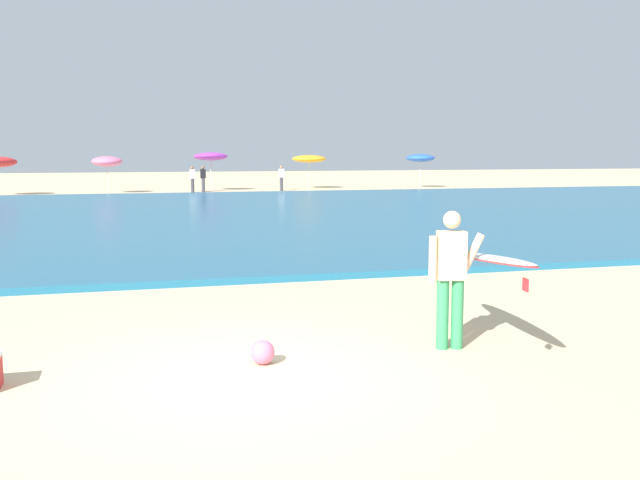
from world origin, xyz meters
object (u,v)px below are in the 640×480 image
beach_umbrella_4 (420,158)px  beachgoer_near_row_mid (192,178)px  beach_umbrella_1 (107,161)px  beach_umbrella_3 (309,159)px  surfer_with_board (472,266)px  beachgoer_near_row_right (281,177)px  beachgoer_near_row_left (203,178)px  beach_ball (263,352)px  beach_umbrella_2 (211,157)px

beach_umbrella_4 → beachgoer_near_row_mid: 15.50m
beach_umbrella_1 → beach_umbrella_3: 12.95m
surfer_with_board → beachgoer_near_row_right: surfer_with_board is taller
beach_umbrella_3 → beach_umbrella_4: (7.53, -0.93, 0.05)m
beachgoer_near_row_right → beachgoer_near_row_left: bearing=-179.4°
beach_umbrella_4 → surfer_with_board: bearing=-112.2°
beach_umbrella_4 → beachgoer_near_row_left: 14.81m
beach_umbrella_4 → beachgoer_near_row_left: bearing=-175.4°
beach_umbrella_3 → beach_ball: bearing=-105.0°
beach_umbrella_1 → beachgoer_near_row_left: 5.66m
beach_umbrella_1 → beach_umbrella_2: (6.19, 1.33, 0.26)m
beach_umbrella_1 → beach_umbrella_4: beach_umbrella_4 is taller
beach_umbrella_2 → beachgoer_near_row_mid: beach_umbrella_2 is taller
beach_umbrella_1 → beach_ball: size_ratio=7.70×
surfer_with_board → beach_umbrella_3: (7.51, 37.77, 0.93)m
beach_umbrella_2 → beachgoer_near_row_mid: (-1.29, -1.51, -1.30)m
beach_umbrella_2 → beachgoer_near_row_right: size_ratio=1.55×
beachgoer_near_row_right → beachgoer_near_row_mid: bearing=-176.8°
surfer_with_board → beach_ball: bearing=179.9°
beach_umbrella_3 → beachgoer_near_row_mid: beach_umbrella_3 is taller
beach_umbrella_2 → beach_umbrella_4: bearing=-0.3°
beach_umbrella_1 → beach_umbrella_3: beach_umbrella_3 is taller
beachgoer_near_row_right → beach_ball: size_ratio=5.52×
beach_umbrella_3 → beachgoer_near_row_right: bearing=-138.5°
beach_umbrella_3 → beachgoer_near_row_left: bearing=-163.7°
beach_umbrella_3 → beach_umbrella_1: bearing=-170.3°
surfer_with_board → beach_umbrella_3: size_ratio=1.30×
beach_umbrella_2 → beachgoer_near_row_left: beach_umbrella_2 is taller
beach_umbrella_3 → beach_ball: (-10.15, -37.76, -1.83)m
surfer_with_board → beach_umbrella_4: bearing=67.8°
beach_umbrella_4 → beach_umbrella_3: bearing=172.9°
beach_umbrella_2 → beach_ball: beach_umbrella_2 is taller
beach_umbrella_1 → beachgoer_near_row_mid: size_ratio=1.40×
surfer_with_board → beachgoer_near_row_left: (0.32, 35.66, -0.19)m
beach_umbrella_1 → beach_umbrella_4: 20.33m
beachgoer_near_row_left → beach_ball: size_ratio=5.52×
surfer_with_board → beach_ball: 2.79m
beach_umbrella_3 → beachgoer_near_row_mid: 8.29m
beachgoer_near_row_left → beach_umbrella_1: bearing=-179.2°
beach_umbrella_3 → surfer_with_board: bearing=-101.2°
surfer_with_board → beach_umbrella_4: beach_umbrella_4 is taller
beachgoer_near_row_mid → beach_umbrella_1: bearing=177.9°
beach_umbrella_3 → beachgoer_near_row_right: 3.30m
beach_umbrella_3 → beachgoer_near_row_mid: size_ratio=1.43×
beach_umbrella_4 → beach_ball: size_ratio=8.03×
beachgoer_near_row_mid → beach_ball: bearing=-93.7°
beachgoer_near_row_left → beachgoer_near_row_right: same height
beach_umbrella_1 → beachgoer_near_row_left: beach_umbrella_1 is taller
beach_umbrella_4 → beachgoer_near_row_left: beach_umbrella_4 is taller
surfer_with_board → beach_umbrella_2: 36.94m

